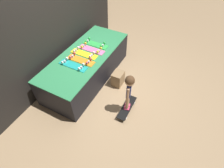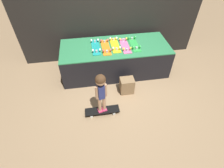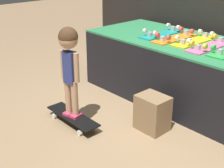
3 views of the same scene
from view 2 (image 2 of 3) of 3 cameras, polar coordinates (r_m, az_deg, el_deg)
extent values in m
plane|color=#9E7F5B|center=(3.90, 2.38, -0.86)|extent=(16.00, 16.00, 0.00)
cube|color=black|center=(4.32, -0.52, 22.18)|extent=(4.37, 0.10, 2.30)
cube|color=black|center=(4.13, 0.97, 8.10)|extent=(2.41, 0.97, 0.66)
cube|color=#2D7F4C|center=(3.94, 1.03, 12.14)|extent=(2.41, 0.97, 0.02)
cube|color=teal|center=(3.90, -5.33, 11.86)|extent=(0.17, 0.62, 0.01)
cube|color=#B7B7BC|center=(4.06, -5.63, 13.75)|extent=(0.04, 0.04, 0.05)
cylinder|color=white|center=(4.05, -4.59, 14.17)|extent=(0.03, 0.05, 0.05)
cylinder|color=white|center=(4.04, -6.72, 13.96)|extent=(0.03, 0.05, 0.05)
cube|color=#B7B7BC|center=(3.71, -5.06, 10.64)|extent=(0.04, 0.04, 0.05)
cylinder|color=white|center=(3.70, -3.94, 11.08)|extent=(0.03, 0.05, 0.05)
cylinder|color=white|center=(3.69, -6.24, 10.85)|extent=(0.03, 0.05, 0.05)
cube|color=orange|center=(3.88, -2.07, 11.86)|extent=(0.17, 0.62, 0.01)
cube|color=#B7B7BC|center=(4.04, -2.48, 13.77)|extent=(0.04, 0.04, 0.05)
cylinder|color=#D84C4C|center=(4.03, -1.42, 14.17)|extent=(0.03, 0.05, 0.05)
cylinder|color=#D84C4C|center=(4.02, -3.56, 13.99)|extent=(0.03, 0.05, 0.05)
cube|color=#B7B7BC|center=(3.69, -1.65, 10.63)|extent=(0.04, 0.04, 0.05)
cylinder|color=#D84C4C|center=(3.69, -0.51, 11.06)|extent=(0.03, 0.05, 0.05)
cylinder|color=#D84C4C|center=(3.67, -2.81, 10.85)|extent=(0.03, 0.05, 0.05)
cube|color=yellow|center=(3.96, 0.96, 12.56)|extent=(0.17, 0.62, 0.01)
cube|color=#B7B7BC|center=(4.12, 0.46, 14.41)|extent=(0.04, 0.04, 0.05)
cylinder|color=white|center=(4.11, 1.51, 14.80)|extent=(0.03, 0.05, 0.05)
cylinder|color=white|center=(4.09, -0.58, 14.65)|extent=(0.03, 0.05, 0.05)
cube|color=#B7B7BC|center=(3.77, 1.51, 11.39)|extent=(0.04, 0.04, 0.05)
cylinder|color=white|center=(3.77, 2.64, 11.80)|extent=(0.03, 0.05, 0.05)
cylinder|color=white|center=(3.74, 0.39, 11.62)|extent=(0.03, 0.05, 0.05)
cube|color=pink|center=(3.95, 4.24, 12.36)|extent=(0.17, 0.62, 0.01)
cube|color=#B7B7BC|center=(4.10, 3.64, 14.23)|extent=(0.04, 0.04, 0.05)
cylinder|color=yellow|center=(4.11, 4.69, 14.60)|extent=(0.03, 0.05, 0.05)
cylinder|color=yellow|center=(4.08, 2.61, 14.47)|extent=(0.03, 0.05, 0.05)
cube|color=#B7B7BC|center=(3.76, 4.94, 11.16)|extent=(0.04, 0.04, 0.05)
cylinder|color=yellow|center=(3.76, 6.07, 11.56)|extent=(0.03, 0.05, 0.05)
cylinder|color=yellow|center=(3.73, 3.84, 11.41)|extent=(0.03, 0.05, 0.05)
cube|color=green|center=(4.02, 7.19, 12.77)|extent=(0.17, 0.62, 0.01)
cube|color=#B7B7BC|center=(4.18, 6.52, 14.60)|extent=(0.04, 0.04, 0.05)
cylinder|color=green|center=(4.18, 7.55, 14.95)|extent=(0.03, 0.05, 0.05)
cylinder|color=green|center=(4.15, 5.53, 14.85)|extent=(0.03, 0.05, 0.05)
cube|color=#B7B7BC|center=(3.84, 8.01, 11.61)|extent=(0.04, 0.04, 0.05)
cylinder|color=green|center=(3.84, 9.12, 11.99)|extent=(0.03, 0.05, 0.05)
cylinder|color=green|center=(3.80, 6.96, 11.87)|extent=(0.03, 0.05, 0.05)
cube|color=black|center=(3.36, -3.19, -8.56)|extent=(0.65, 0.18, 0.01)
cube|color=#B7B7BC|center=(3.40, 0.46, -8.45)|extent=(0.04, 0.04, 0.05)
cylinder|color=white|center=(3.47, 0.25, -7.74)|extent=(0.05, 0.03, 0.05)
cylinder|color=white|center=(3.38, 0.67, -9.72)|extent=(0.05, 0.03, 0.05)
cube|color=#B7B7BC|center=(3.38, -6.82, -9.30)|extent=(0.04, 0.04, 0.05)
cylinder|color=white|center=(3.45, -6.87, -8.56)|extent=(0.05, 0.03, 0.05)
cylinder|color=white|center=(3.36, -6.69, -10.59)|extent=(0.05, 0.03, 0.05)
cube|color=#E03D6B|center=(3.35, -2.50, -8.14)|extent=(0.10, 0.12, 0.03)
cylinder|color=tan|center=(3.21, -2.60, -6.09)|extent=(0.06, 0.06, 0.35)
cube|color=#E03D6B|center=(3.34, -3.91, -8.56)|extent=(0.10, 0.12, 0.03)
cylinder|color=tan|center=(3.19, -4.07, -6.52)|extent=(0.06, 0.06, 0.35)
cube|color=navy|center=(2.98, -3.56, -2.61)|extent=(0.13, 0.10, 0.30)
cylinder|color=tan|center=(2.98, -2.11, -2.03)|extent=(0.05, 0.05, 0.28)
cylinder|color=tan|center=(2.95, -5.04, -2.85)|extent=(0.05, 0.05, 0.28)
sphere|color=tan|center=(2.79, -3.79, 1.13)|extent=(0.17, 0.17, 0.17)
sphere|color=#4C331E|center=(2.78, -3.81, 1.46)|extent=(0.18, 0.18, 0.18)
cube|color=#8E704C|center=(3.69, 4.87, -0.49)|extent=(0.28, 0.23, 0.34)
camera|label=1|loc=(2.33, -75.11, 23.66)|focal=28.00mm
camera|label=3|loc=(2.71, 56.94, -4.48)|focal=50.00mm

